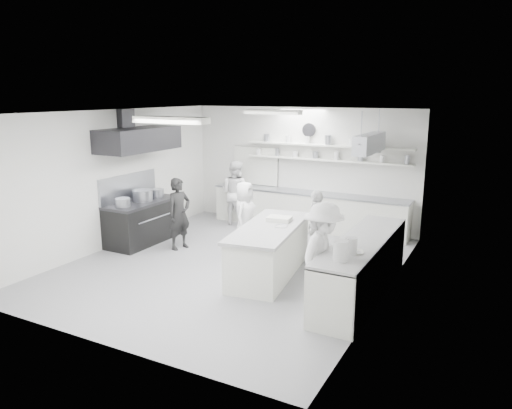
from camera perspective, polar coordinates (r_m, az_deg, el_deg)
The scene contains 27 objects.
floor at distance 9.72m, azimuth -2.81°, elevation -7.21°, with size 6.00×7.00×0.02m, color #9B9B9B.
ceiling at distance 9.13m, azimuth -3.02°, elevation 10.88°, with size 6.00×7.00×0.02m, color white.
wall_back at distance 12.40m, azimuth 5.37°, elevation 4.39°, with size 6.00×0.04×3.00m, color silver.
wall_front at distance 6.63m, azimuth -18.54°, elevation -3.86°, with size 6.00×0.04×3.00m, color silver.
wall_left at distance 11.12m, azimuth -16.36°, elevation 2.92°, with size 0.04×7.00×3.00m, color silver.
wall_right at distance 8.22m, azimuth 15.38°, elevation -0.44°, with size 0.04×7.00×3.00m, color silver.
stove at distance 11.36m, azimuth -13.17°, elevation -2.11°, with size 0.80×1.80×0.90m, color black.
exhaust_hood at distance 11.03m, azimuth -13.68°, elevation 7.46°, with size 0.85×2.00×0.50m, color #262629.
back_counter at distance 12.22m, azimuth 6.03°, elevation -0.73°, with size 5.00×0.60×0.92m, color silver.
shelf_lower at distance 12.00m, azimuth 8.26°, elevation 5.23°, with size 4.20×0.26×0.04m, color silver.
shelf_upper at distance 11.95m, azimuth 8.32°, elevation 6.89°, with size 4.20×0.26×0.04m, color silver.
pass_through_window at distance 12.93m, azimuth -0.01°, elevation 4.58°, with size 1.30×0.04×1.00m, color black.
wall_clock at distance 12.18m, azimuth 6.28°, elevation 8.71°, with size 0.32×0.32×0.05m, color silver.
right_counter at distance 8.41m, azimuth 12.31°, elevation -7.31°, with size 0.74×3.30×0.94m, color silver.
pot_rack at distance 10.63m, azimuth 13.23°, elevation 7.02°, with size 0.30×1.60×0.40m, color #9698A2.
light_fixture_front at distance 7.64m, azimuth -10.03°, elevation 9.76°, with size 1.30×0.25×0.10m, color silver.
light_fixture_rear at distance 10.72m, azimuth 1.99°, elevation 10.83°, with size 1.30×0.25×0.10m, color silver.
prep_island at distance 9.12m, azimuth 1.58°, elevation -5.54°, with size 0.90×2.42×0.89m, color silver.
stove_pot at distance 11.25m, azimuth -13.18°, elevation 0.93°, with size 0.46×0.46×0.30m, color #9698A2.
cook_stove at distance 10.65m, azimuth -9.02°, elevation -1.08°, with size 0.57×0.38×1.57m, color black.
cook_back at distance 12.50m, azimuth -2.46°, elevation 1.40°, with size 0.81×0.63×1.67m, color white.
cook_island_left at distance 10.52m, azimuth -1.35°, elevation -1.30°, with size 0.73×0.47×1.49m, color white.
cook_island_right at distance 9.72m, azimuth 7.13°, elevation -2.59°, with size 0.88×0.37×1.50m, color white.
cook_right at distance 7.61m, azimuth 7.90°, elevation -6.13°, with size 1.12×0.64×1.73m, color white.
bowl_island_a at distance 8.96m, azimuth 2.96°, elevation -2.71°, with size 0.24×0.24×0.06m, color #9698A2.
bowl_island_b at distance 9.64m, azimuth 2.83°, elevation -1.59°, with size 0.18×0.18×0.06m, color silver.
bowl_right at distance 7.54m, azimuth 11.56°, elevation -5.62°, with size 0.26×0.26×0.06m, color silver.
Camera 1 is at (4.66, -7.84, 3.35)m, focal length 34.00 mm.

